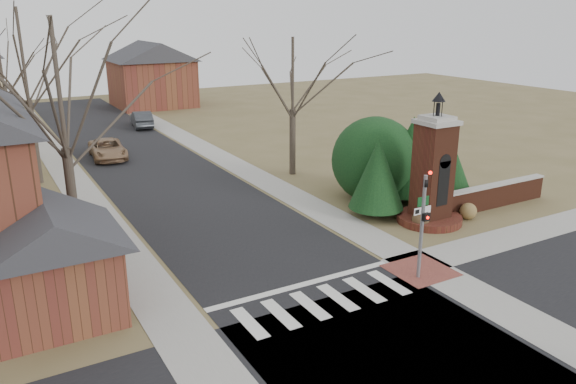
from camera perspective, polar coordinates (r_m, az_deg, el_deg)
ground at (r=20.14m, az=4.95°, el=-11.98°), size 120.00×120.00×0.00m
main_street at (r=38.97m, az=-13.66°, el=2.42°), size 8.00×70.00×0.01m
cross_street at (r=18.14m, az=10.53°, el=-15.91°), size 120.00×8.00×0.01m
crosswalk_zone at (r=20.72m, az=3.68°, el=-11.03°), size 8.00×2.20×0.02m
stop_bar at (r=21.83m, az=1.49°, el=-9.40°), size 8.00×0.35×0.02m
sidewalk_right_main at (r=40.63m, az=-6.63°, el=3.43°), size 2.00×60.00×0.02m
sidewalk_left at (r=37.95m, az=-21.19°, el=1.30°), size 2.00×60.00×0.02m
curb_apron at (r=23.56m, az=13.31°, el=-7.76°), size 2.40×2.40×0.02m
traffic_signal_pole at (r=21.98m, az=13.57°, el=-2.39°), size 0.28×0.41×4.50m
sign_post at (r=24.00m, az=13.44°, el=-2.28°), size 0.90×0.07×2.75m
brick_gate_monument at (r=28.25m, az=14.45°, el=1.13°), size 3.20×3.20×6.47m
brick_garden_wall at (r=31.88m, az=20.09°, el=-0.35°), size 7.50×0.50×1.30m
garage_left at (r=20.37m, az=-23.01°, el=-6.05°), size 4.80×4.80×4.29m
house_distant_right at (r=65.17m, az=-13.71°, el=11.68°), size 8.80×8.80×7.30m
evergreen_near at (r=28.49m, az=9.07°, el=1.90°), size 2.80×2.80×4.10m
evergreen_mid at (r=31.38m, az=12.47°, el=3.74°), size 3.40×3.40×4.70m
evergreen_far at (r=32.22m, az=16.22°, el=2.52°), size 2.40×2.40×3.30m
evergreen_mass at (r=31.44m, az=8.82°, el=3.60°), size 4.80×4.80×4.80m
bare_tree_0 at (r=23.61m, az=-22.41°, el=10.92°), size 8.05×8.05×11.15m
bare_tree_1 at (r=36.48m, az=-25.46°, el=13.04°), size 8.40×8.40×11.64m
bare_tree_3 at (r=35.19m, az=0.48°, el=12.39°), size 7.00×7.00×9.70m
pickup_truck at (r=42.23m, az=-17.84°, el=4.18°), size 2.64×5.07×1.36m
distant_car at (r=53.18m, az=-14.64°, el=7.18°), size 2.20×4.70×1.49m
dry_shrub_left at (r=27.89m, az=13.31°, el=-2.76°), size 0.85×0.85×0.85m
dry_shrub_right at (r=29.73m, az=17.85°, el=-1.87°), size 0.85×0.85×0.85m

